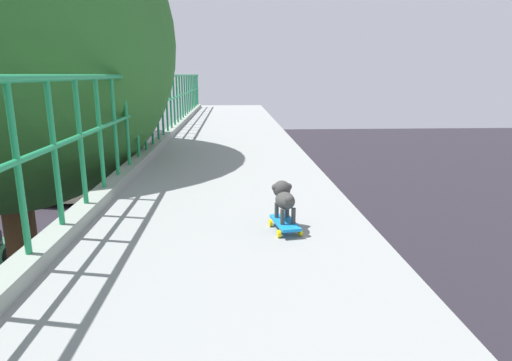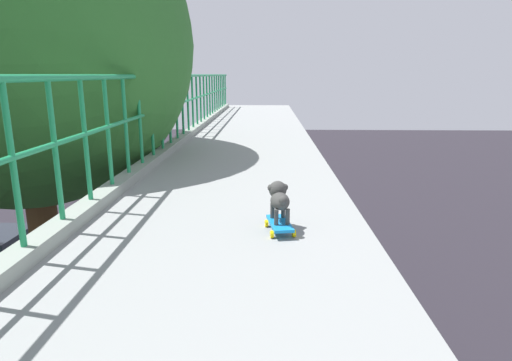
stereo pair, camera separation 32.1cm
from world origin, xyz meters
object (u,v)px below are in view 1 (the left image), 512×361
object	(u,v)px
car_grey_fifth	(25,317)
city_bus	(86,160)
small_dog	(284,197)
toy_skateboard	(285,223)

from	to	relation	value
car_grey_fifth	city_bus	bearing A→B (deg)	102.57
car_grey_fifth	small_dog	distance (m)	11.80
car_grey_fifth	city_bus	xyz separation A→B (m)	(-4.04, 18.11, 1.09)
car_grey_fifth	toy_skateboard	world-z (taller)	toy_skateboard
toy_skateboard	small_dog	distance (m)	0.22
city_bus	toy_skateboard	bearing A→B (deg)	-68.16
city_bus	toy_skateboard	distance (m)	28.56
small_dog	toy_skateboard	bearing A→B (deg)	-83.93
car_grey_fifth	city_bus	world-z (taller)	city_bus
city_bus	small_dog	size ratio (longest dim) A/B	29.24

